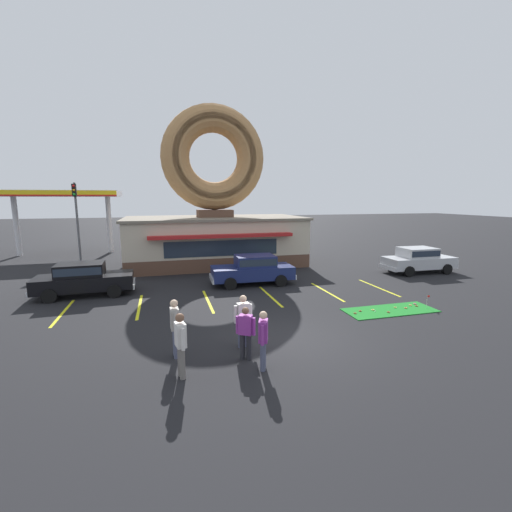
{
  "coord_description": "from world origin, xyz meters",
  "views": [
    {
      "loc": [
        -4.04,
        -10.2,
        4.67
      ],
      "look_at": [
        0.13,
        5.0,
        2.0
      ],
      "focal_mm": 24.0,
      "sensor_mm": 36.0,
      "label": 1
    }
  ],
  "objects_px": {
    "golf_ball": "(375,311)",
    "car_navy": "(253,268)",
    "putting_flag_pin": "(428,298)",
    "pedestrian_beanie_man": "(181,342)",
    "car_silver": "(418,259)",
    "traffic_light_pole": "(76,211)",
    "pedestrian_leather_jacket_man": "(243,318)",
    "car_black": "(83,278)",
    "pedestrian_blue_sweater_man": "(246,331)",
    "pedestrian_clipboard_woman": "(175,325)",
    "trash_bin": "(301,259)",
    "pedestrian_hooded_kid": "(263,337)"
  },
  "relations": [
    {
      "from": "pedestrian_blue_sweater_man",
      "to": "pedestrian_clipboard_woman",
      "type": "height_order",
      "value": "pedestrian_clipboard_woman"
    },
    {
      "from": "car_silver",
      "to": "pedestrian_blue_sweater_man",
      "type": "bearing_deg",
      "value": -147.01
    },
    {
      "from": "golf_ball",
      "to": "pedestrian_beanie_man",
      "type": "xyz_separation_m",
      "value": [
        -8.01,
        -3.16,
        0.93
      ]
    },
    {
      "from": "pedestrian_leather_jacket_man",
      "to": "car_silver",
      "type": "bearing_deg",
      "value": 30.61
    },
    {
      "from": "putting_flag_pin",
      "to": "traffic_light_pole",
      "type": "distance_m",
      "value": 23.75
    },
    {
      "from": "pedestrian_clipboard_woman",
      "to": "putting_flag_pin",
      "type": "bearing_deg",
      "value": 9.69
    },
    {
      "from": "pedestrian_clipboard_woman",
      "to": "golf_ball",
      "type": "bearing_deg",
      "value": 13.25
    },
    {
      "from": "putting_flag_pin",
      "to": "pedestrian_clipboard_woman",
      "type": "bearing_deg",
      "value": -170.31
    },
    {
      "from": "putting_flag_pin",
      "to": "car_black",
      "type": "relative_size",
      "value": 0.12
    },
    {
      "from": "trash_bin",
      "to": "traffic_light_pole",
      "type": "height_order",
      "value": "traffic_light_pole"
    },
    {
      "from": "pedestrian_hooded_kid",
      "to": "trash_bin",
      "type": "xyz_separation_m",
      "value": [
        6.63,
        13.08,
        -0.42
      ]
    },
    {
      "from": "car_silver",
      "to": "pedestrian_clipboard_woman",
      "type": "xyz_separation_m",
      "value": [
        -15.33,
        -7.96,
        0.11
      ]
    },
    {
      "from": "car_silver",
      "to": "pedestrian_blue_sweater_man",
      "type": "xyz_separation_m",
      "value": [
        -13.36,
        -8.67,
        0.0
      ]
    },
    {
      "from": "golf_ball",
      "to": "traffic_light_pole",
      "type": "distance_m",
      "value": 22.03
    },
    {
      "from": "trash_bin",
      "to": "putting_flag_pin",
      "type": "bearing_deg",
      "value": -80.31
    },
    {
      "from": "car_silver",
      "to": "pedestrian_hooded_kid",
      "type": "relative_size",
      "value": 2.76
    },
    {
      "from": "pedestrian_leather_jacket_man",
      "to": "pedestrian_beanie_man",
      "type": "xyz_separation_m",
      "value": [
        -2.0,
        -1.39,
        0.04
      ]
    },
    {
      "from": "putting_flag_pin",
      "to": "pedestrian_leather_jacket_man",
      "type": "xyz_separation_m",
      "value": [
        -8.51,
        -1.67,
        0.5
      ]
    },
    {
      "from": "pedestrian_beanie_man",
      "to": "traffic_light_pole",
      "type": "distance_m",
      "value": 20.62
    },
    {
      "from": "pedestrian_leather_jacket_man",
      "to": "car_black",
      "type": "bearing_deg",
      "value": 128.27
    },
    {
      "from": "putting_flag_pin",
      "to": "car_silver",
      "type": "height_order",
      "value": "car_silver"
    },
    {
      "from": "putting_flag_pin",
      "to": "trash_bin",
      "type": "relative_size",
      "value": 0.56
    },
    {
      "from": "car_silver",
      "to": "traffic_light_pole",
      "type": "relative_size",
      "value": 0.79
    },
    {
      "from": "pedestrian_blue_sweater_man",
      "to": "pedestrian_leather_jacket_man",
      "type": "height_order",
      "value": "pedestrian_leather_jacket_man"
    },
    {
      "from": "putting_flag_pin",
      "to": "pedestrian_clipboard_woman",
      "type": "xyz_separation_m",
      "value": [
        -10.61,
        -1.81,
        0.55
      ]
    },
    {
      "from": "putting_flag_pin",
      "to": "car_navy",
      "type": "relative_size",
      "value": 0.12
    },
    {
      "from": "golf_ball",
      "to": "car_navy",
      "type": "xyz_separation_m",
      "value": [
        -3.63,
        5.95,
        0.82
      ]
    },
    {
      "from": "putting_flag_pin",
      "to": "pedestrian_beanie_man",
      "type": "height_order",
      "value": "pedestrian_beanie_man"
    },
    {
      "from": "putting_flag_pin",
      "to": "pedestrian_clipboard_woman",
      "type": "distance_m",
      "value": 10.78
    },
    {
      "from": "golf_ball",
      "to": "pedestrian_clipboard_woman",
      "type": "height_order",
      "value": "pedestrian_clipboard_woman"
    },
    {
      "from": "car_black",
      "to": "traffic_light_pole",
      "type": "bearing_deg",
      "value": 102.52
    },
    {
      "from": "car_black",
      "to": "pedestrian_clipboard_woman",
      "type": "relative_size",
      "value": 2.63
    },
    {
      "from": "pedestrian_leather_jacket_man",
      "to": "trash_bin",
      "type": "xyz_separation_m",
      "value": [
        6.83,
        11.54,
        -0.44
      ]
    },
    {
      "from": "car_navy",
      "to": "pedestrian_leather_jacket_man",
      "type": "xyz_separation_m",
      "value": [
        -2.38,
        -7.72,
        0.07
      ]
    },
    {
      "from": "car_black",
      "to": "car_navy",
      "type": "bearing_deg",
      "value": -0.18
    },
    {
      "from": "putting_flag_pin",
      "to": "trash_bin",
      "type": "xyz_separation_m",
      "value": [
        -1.69,
        9.87,
        0.06
      ]
    },
    {
      "from": "golf_ball",
      "to": "traffic_light_pole",
      "type": "height_order",
      "value": "traffic_light_pole"
    },
    {
      "from": "car_silver",
      "to": "trash_bin",
      "type": "bearing_deg",
      "value": 149.88
    },
    {
      "from": "trash_bin",
      "to": "car_navy",
      "type": "bearing_deg",
      "value": -139.33
    },
    {
      "from": "putting_flag_pin",
      "to": "trash_bin",
      "type": "height_order",
      "value": "trash_bin"
    },
    {
      "from": "pedestrian_blue_sweater_man",
      "to": "pedestrian_beanie_man",
      "type": "relative_size",
      "value": 0.9
    },
    {
      "from": "putting_flag_pin",
      "to": "pedestrian_beanie_man",
      "type": "relative_size",
      "value": 0.31
    },
    {
      "from": "putting_flag_pin",
      "to": "trash_bin",
      "type": "distance_m",
      "value": 10.01
    },
    {
      "from": "pedestrian_leather_jacket_man",
      "to": "pedestrian_clipboard_woman",
      "type": "distance_m",
      "value": 2.1
    },
    {
      "from": "pedestrian_blue_sweater_man",
      "to": "traffic_light_pole",
      "type": "distance_m",
      "value": 20.8
    },
    {
      "from": "car_navy",
      "to": "pedestrian_beanie_man",
      "type": "height_order",
      "value": "pedestrian_beanie_man"
    },
    {
      "from": "pedestrian_clipboard_woman",
      "to": "pedestrian_beanie_man",
      "type": "bearing_deg",
      "value": -85.46
    },
    {
      "from": "pedestrian_clipboard_woman",
      "to": "traffic_light_pole",
      "type": "relative_size",
      "value": 0.3
    },
    {
      "from": "traffic_light_pole",
      "to": "car_silver",
      "type": "bearing_deg",
      "value": -25.26
    },
    {
      "from": "putting_flag_pin",
      "to": "car_navy",
      "type": "xyz_separation_m",
      "value": [
        -6.13,
        6.05,
        0.43
      ]
    }
  ]
}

